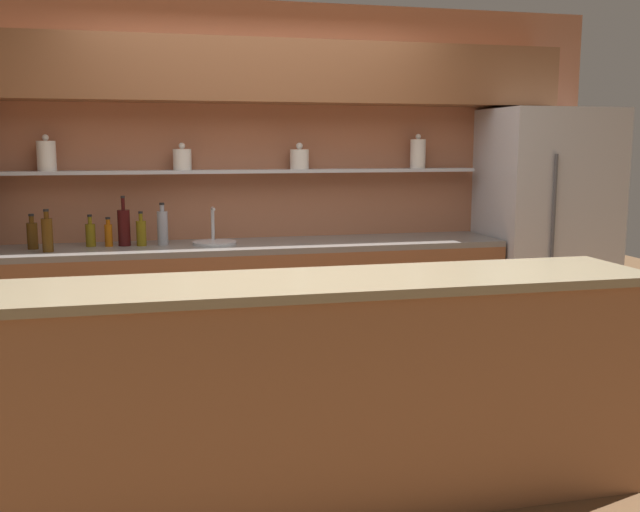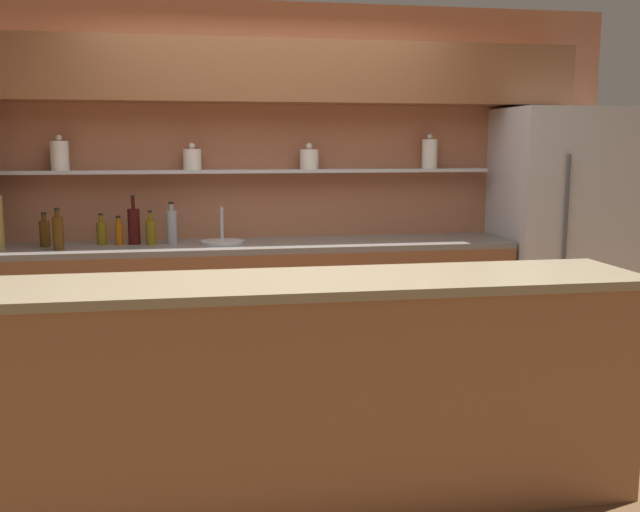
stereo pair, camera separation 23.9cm
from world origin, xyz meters
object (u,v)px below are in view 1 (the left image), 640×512
at_px(refrigerator, 545,234).
at_px(bottle_spirit_2, 47,234).
at_px(bottle_spirit_6, 32,235).
at_px(bottle_wine_1, 124,227).
at_px(bottle_spirit_3, 163,227).
at_px(bottle_oil_4, 141,232).
at_px(sink_fixture, 214,241).
at_px(bottle_sauce_5, 109,234).
at_px(bottle_oil_0, 91,234).

relative_size(refrigerator, bottle_spirit_2, 6.82).
bearing_deg(bottle_spirit_6, bottle_wine_1, 2.67).
distance_m(bottle_spirit_2, bottle_spirit_3, 0.74).
distance_m(bottle_oil_4, bottle_spirit_6, 0.69).
height_order(sink_fixture, bottle_sauce_5, sink_fixture).
distance_m(sink_fixture, bottle_oil_0, 0.82).
distance_m(bottle_oil_0, bottle_spirit_6, 0.36).
bearing_deg(bottle_spirit_3, bottle_wine_1, 178.36).
distance_m(refrigerator, bottle_oil_4, 2.97).
height_order(sink_fixture, bottle_wine_1, bottle_wine_1).
distance_m(bottle_spirit_2, bottle_oil_4, 0.60).
bearing_deg(bottle_sauce_5, bottle_spirit_6, -177.96).
distance_m(sink_fixture, bottle_wine_1, 0.61).
bearing_deg(bottle_wine_1, refrigerator, -2.11).
distance_m(refrigerator, bottle_wine_1, 3.09).
relative_size(sink_fixture, bottle_spirit_2, 1.09).
distance_m(bottle_oil_0, bottle_spirit_3, 0.47).
bearing_deg(refrigerator, bottle_oil_0, 177.73).
bearing_deg(bottle_spirit_2, sink_fixture, 6.28).
bearing_deg(bottle_oil_0, bottle_spirit_2, -141.01).
bearing_deg(bottle_spirit_3, bottle_oil_4, -171.34).
xyz_separation_m(sink_fixture, bottle_oil_0, (-0.81, 0.08, 0.06)).
bearing_deg(bottle_oil_0, bottle_wine_1, -4.47).
xyz_separation_m(sink_fixture, bottle_sauce_5, (-0.70, 0.05, 0.06)).
height_order(bottle_wine_1, bottle_spirit_2, bottle_wine_1).
bearing_deg(bottle_sauce_5, refrigerator, -1.86).
xyz_separation_m(bottle_spirit_2, bottle_oil_4, (0.57, 0.15, -0.02)).
relative_size(bottle_wine_1, bottle_spirit_6, 1.46).
height_order(bottle_spirit_3, bottle_oil_4, bottle_spirit_3).
relative_size(refrigerator, bottle_spirit_3, 6.48).
distance_m(refrigerator, sink_fixture, 2.49).
xyz_separation_m(bottle_wine_1, bottle_sauce_5, (-0.10, -0.01, -0.04)).
bearing_deg(bottle_oil_4, bottle_spirit_3, 8.66).
bearing_deg(bottle_sauce_5, bottle_spirit_3, 0.44).
bearing_deg(bottle_spirit_2, bottle_sauce_5, 25.32).
height_order(bottle_oil_0, bottle_sauce_5, bottle_oil_0).
bearing_deg(sink_fixture, bottle_wine_1, 173.79).
distance_m(bottle_oil_4, bottle_sauce_5, 0.21).
distance_m(refrigerator, bottle_spirit_2, 3.55).
bearing_deg(sink_fixture, bottle_oil_4, 175.75).
height_order(sink_fixture, bottle_spirit_2, bottle_spirit_2).
bearing_deg(sink_fixture, bottle_spirit_3, 170.46).
xyz_separation_m(refrigerator, bottle_spirit_6, (-3.66, 0.09, 0.09)).
height_order(bottle_oil_4, bottle_spirit_6, bottle_oil_4).
bearing_deg(bottle_spirit_2, refrigerator, 1.10).
bearing_deg(bottle_wine_1, bottle_oil_4, -14.47).
height_order(bottle_spirit_2, bottle_spirit_6, bottle_spirit_2).
bearing_deg(bottle_spirit_3, sink_fixture, -9.54).
height_order(bottle_wine_1, bottle_oil_4, bottle_wine_1).
distance_m(bottle_wine_1, bottle_sauce_5, 0.11).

